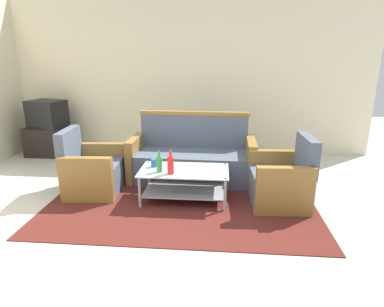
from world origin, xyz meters
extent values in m
plane|color=beige|center=(0.00, 0.00, 0.00)|extent=(14.00, 14.00, 0.00)
cube|color=beige|center=(0.00, 3.06, 1.40)|extent=(6.52, 0.12, 2.80)
cube|color=#511E19|center=(0.12, 0.82, 0.01)|extent=(3.28, 2.26, 0.01)
cube|color=#4C5666|center=(0.18, 1.50, 0.22)|extent=(1.61, 0.73, 0.42)
cube|color=#4C5666|center=(0.19, 1.82, 0.67)|extent=(1.60, 0.17, 0.48)
cube|color=olive|center=(1.02, 1.49, 0.32)|extent=(0.13, 0.70, 0.62)
cube|color=olive|center=(-0.66, 1.52, 0.32)|extent=(0.13, 0.70, 0.62)
cube|color=olive|center=(0.19, 1.82, 0.94)|extent=(1.64, 0.13, 0.06)
cube|color=#4C5666|center=(-1.07, 0.97, 0.21)|extent=(0.70, 0.64, 0.40)
cube|color=#4C5666|center=(-1.38, 0.95, 0.64)|extent=(0.16, 0.61, 0.45)
cube|color=olive|center=(-1.09, 1.30, 0.30)|extent=(0.66, 0.14, 0.58)
cube|color=olive|center=(-1.05, 0.64, 0.30)|extent=(0.66, 0.14, 0.58)
cube|color=#4C5666|center=(1.31, 0.82, 0.21)|extent=(0.69, 0.63, 0.40)
cube|color=#4C5666|center=(1.62, 0.84, 0.64)|extent=(0.15, 0.61, 0.45)
cube|color=olive|center=(1.32, 0.49, 0.30)|extent=(0.66, 0.13, 0.58)
cube|color=olive|center=(1.29, 1.15, 0.30)|extent=(0.66, 0.13, 0.58)
cube|color=silver|center=(0.14, 0.81, 0.40)|extent=(1.10, 0.60, 0.02)
cube|color=#9E9EA5|center=(0.14, 0.81, 0.13)|extent=(1.00, 0.52, 0.02)
cylinder|color=#9E9EA5|center=(-0.37, 1.07, 0.21)|extent=(0.04, 0.04, 0.40)
cylinder|color=#9E9EA5|center=(0.65, 1.07, 0.21)|extent=(0.04, 0.04, 0.40)
cylinder|color=#9E9EA5|center=(-0.37, 0.55, 0.21)|extent=(0.04, 0.04, 0.40)
cylinder|color=#9E9EA5|center=(0.65, 0.55, 0.21)|extent=(0.04, 0.04, 0.40)
cylinder|color=#2D8C38|center=(-0.15, 0.71, 0.50)|extent=(0.07, 0.07, 0.19)
cylinder|color=#2D8C38|center=(-0.15, 0.71, 0.64)|extent=(0.03, 0.03, 0.08)
cylinder|color=red|center=(0.00, 0.66, 0.51)|extent=(0.08, 0.08, 0.21)
cylinder|color=red|center=(0.00, 0.66, 0.66)|extent=(0.03, 0.03, 0.09)
cylinder|color=#2659A5|center=(-0.25, 0.89, 0.46)|extent=(0.08, 0.08, 0.10)
cube|color=black|center=(-2.51, 2.55, 0.26)|extent=(0.80, 0.50, 0.52)
cube|color=black|center=(-2.51, 2.55, 0.76)|extent=(0.70, 0.58, 0.48)
cube|color=black|center=(-2.45, 2.77, 0.76)|extent=(0.49, 0.14, 0.36)
camera|label=1|loc=(0.58, -3.00, 1.79)|focal=30.64mm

